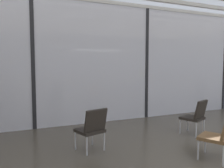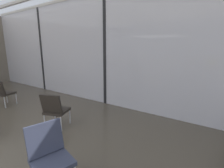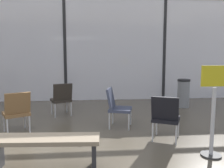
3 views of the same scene
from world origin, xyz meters
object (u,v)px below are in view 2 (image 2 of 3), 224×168
Objects in this scene: lounge_chair_7 at (49,153)px; parked_airplane at (156,42)px; lounge_chair_4 at (55,108)px; lounge_chair_1 at (2,91)px.

parked_airplane is at bearing 27.09° from lounge_chair_7.
parked_airplane is 8.73m from lounge_chair_4.
lounge_chair_4 is 1.70m from lounge_chair_7.
lounge_chair_1 and lounge_chair_4 have the same top height.
lounge_chair_1 is 1.00× the size of lounge_chair_7.
lounge_chair_4 is 1.00× the size of lounge_chair_7.
lounge_chair_4 is (2.68, 0.01, 0.00)m from lounge_chair_1.
parked_airplane is 9.97m from lounge_chair_7.
parked_airplane is at bearing -106.21° from lounge_chair_4.
lounge_chair_4 is at bearing 163.65° from lounge_chair_1.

